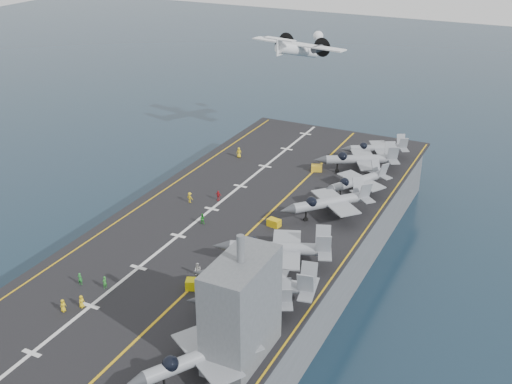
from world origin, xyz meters
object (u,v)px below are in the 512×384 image
at_px(tow_cart_a, 195,284).
at_px(transport_plane, 298,50).
at_px(fighter_jet_0, 200,356).
at_px(island_superstructure, 241,298).

bearing_deg(tow_cart_a, transport_plane, 103.65).
relative_size(fighter_jet_0, transport_plane, 0.67).
bearing_deg(transport_plane, tow_cart_a, -76.35).
height_order(island_superstructure, transport_plane, transport_plane).
relative_size(island_superstructure, tow_cart_a, 5.85).
distance_m(fighter_jet_0, tow_cart_a, 16.67).
relative_size(tow_cart_a, transport_plane, 0.10).
xyz_separation_m(fighter_jet_0, tow_cart_a, (-9.09, 13.84, -1.94)).
xyz_separation_m(island_superstructure, fighter_jet_0, (-2.40, -4.83, -4.90)).
relative_size(island_superstructure, fighter_jet_0, 0.83).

